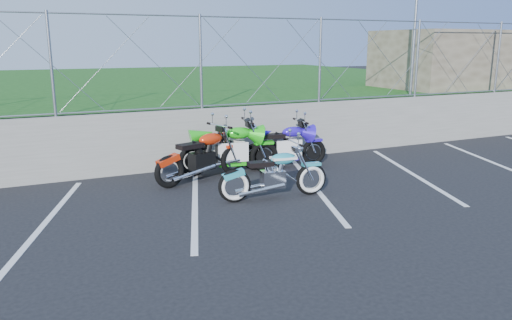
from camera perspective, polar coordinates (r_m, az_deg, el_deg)
name	(u,v)px	position (r m, az deg, el deg)	size (l,w,h in m)	color
ground	(215,221)	(7.84, -4.74, -6.92)	(90.00, 90.00, 0.00)	black
retaining_wall	(158,141)	(10.92, -11.10, 2.16)	(30.00, 0.22, 1.30)	slate
grass_field	(97,97)	(20.69, -17.76, 6.88)	(30.00, 20.00, 1.30)	#164612
stone_building	(457,59)	(17.98, 21.99, 10.67)	(5.00, 3.00, 1.80)	brown
chain_link_fence	(155,63)	(10.73, -11.49, 10.84)	(28.00, 0.03, 2.00)	gray
sign_pole	(414,39)	(14.53, 17.60, 13.01)	(0.08, 0.08, 3.00)	gray
parking_lines	(258,194)	(9.15, 0.20, -3.90)	(18.29, 4.31, 0.01)	silver
cruiser_turquoise	(275,176)	(8.81, 2.19, -1.86)	(2.03, 0.64, 1.01)	black
naked_orange	(204,158)	(9.98, -5.98, 0.24)	(2.13, 0.85, 1.09)	black
sportbike_green	(230,151)	(10.49, -2.93, 1.03)	(2.17, 0.77, 1.13)	black
sportbike_blue	(286,148)	(11.04, 3.44, 1.43)	(2.00, 0.71, 1.04)	black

